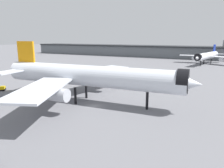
# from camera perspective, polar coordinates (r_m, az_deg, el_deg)

# --- Properties ---
(ground) EXTENTS (900.00, 900.00, 0.00)m
(ground) POSITION_cam_1_polar(r_m,az_deg,el_deg) (66.23, -4.78, -5.76)
(ground) COLOR slate
(airliner_near_gate) EXTENTS (67.66, 61.85, 19.19)m
(airliner_near_gate) POSITION_cam_1_polar(r_m,az_deg,el_deg) (68.33, -6.55, 2.09)
(airliner_near_gate) COLOR silver
(airliner_near_gate) RESTS_ON ground
(airliner_far_taxiway) EXTENTS (43.10, 48.51, 14.57)m
(airliner_far_taxiway) POSITION_cam_1_polar(r_m,az_deg,el_deg) (180.04, 24.03, 6.85)
(airliner_far_taxiway) COLOR silver
(airliner_far_taxiway) RESTS_ON ground
(terminal_building) EXTENTS (250.10, 50.10, 17.91)m
(terminal_building) POSITION_cam_1_polar(r_m,az_deg,el_deg) (237.36, 6.24, 8.85)
(terminal_building) COLOR slate
(terminal_building) RESTS_ON ground
(baggage_tug_wing) EXTENTS (3.26, 3.53, 1.85)m
(baggage_tug_wing) POSITION_cam_1_polar(r_m,az_deg,el_deg) (94.42, -27.16, -0.97)
(baggage_tug_wing) COLOR black
(baggage_tug_wing) RESTS_ON ground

